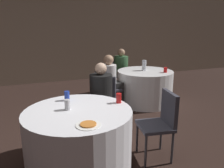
% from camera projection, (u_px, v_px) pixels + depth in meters
% --- Properties ---
extents(ground_plane, '(16.00, 16.00, 0.00)m').
position_uv_depth(ground_plane, '(87.00, 159.00, 2.80)').
color(ground_plane, black).
extents(wall_back, '(16.00, 0.06, 2.80)m').
position_uv_depth(wall_back, '(48.00, 36.00, 6.41)').
color(wall_back, gray).
rests_on(wall_back, ground_plane).
extents(table_near, '(1.25, 1.25, 0.72)m').
position_uv_depth(table_near, '(79.00, 139.00, 2.58)').
color(table_near, silver).
rests_on(table_near, ground_plane).
extents(table_far, '(1.20, 1.20, 0.72)m').
position_uv_depth(table_far, '(145.00, 87.00, 4.82)').
color(table_far, white).
rests_on(table_far, ground_plane).
extents(chair_near_northeast, '(0.56, 0.56, 0.88)m').
position_uv_depth(chair_near_northeast, '(103.00, 98.00, 3.50)').
color(chair_near_northeast, '#383842').
rests_on(chair_near_northeast, ground_plane).
extents(chair_near_east, '(0.46, 0.46, 0.88)m').
position_uv_depth(chair_near_east, '(162.00, 119.00, 2.73)').
color(chair_near_east, '#383842').
rests_on(chair_near_east, ground_plane).
extents(chair_far_north, '(0.47, 0.47, 0.88)m').
position_uv_depth(chair_far_north, '(119.00, 72.00, 5.61)').
color(chair_far_north, '#383842').
rests_on(chair_far_north, ground_plane).
extents(chair_far_west, '(0.47, 0.47, 0.88)m').
position_uv_depth(chair_far_west, '(105.00, 86.00, 4.27)').
color(chair_far_west, '#383842').
rests_on(chair_far_west, ground_plane).
extents(person_white_shirt, '(0.49, 0.34, 1.13)m').
position_uv_depth(person_white_shirt, '(112.00, 83.00, 4.35)').
color(person_white_shirt, '#282828').
rests_on(person_white_shirt, ground_plane).
extents(person_green_jacket, '(0.39, 0.51, 1.13)m').
position_uv_depth(person_green_jacket, '(123.00, 71.00, 5.47)').
color(person_green_jacket, '#4C4238').
rests_on(person_green_jacket, ground_plane).
extents(person_black_shirt, '(0.46, 0.49, 1.12)m').
position_uv_depth(person_black_shirt, '(100.00, 99.00, 3.34)').
color(person_black_shirt, '#4C4238').
rests_on(person_black_shirt, ground_plane).
extents(pizza_plate_near, '(0.25, 0.25, 0.02)m').
position_uv_depth(pizza_plate_near, '(88.00, 125.00, 2.11)').
color(pizza_plate_near, white).
rests_on(pizza_plate_near, table_near).
extents(soda_can_blue, '(0.07, 0.07, 0.12)m').
position_uv_depth(soda_can_blue, '(67.00, 96.00, 2.82)').
color(soda_can_blue, '#1E38A5').
rests_on(soda_can_blue, table_near).
extents(soda_can_silver, '(0.07, 0.07, 0.12)m').
position_uv_depth(soda_can_silver, '(67.00, 105.00, 2.49)').
color(soda_can_silver, silver).
rests_on(soda_can_silver, table_near).
extents(soda_can_red, '(0.07, 0.07, 0.12)m').
position_uv_depth(soda_can_red, '(119.00, 98.00, 2.72)').
color(soda_can_red, red).
rests_on(soda_can_red, table_near).
extents(bottle_far, '(0.09, 0.09, 0.23)m').
position_uv_depth(bottle_far, '(144.00, 65.00, 4.75)').
color(bottle_far, silver).
rests_on(bottle_far, table_far).
extents(cup_far, '(0.07, 0.07, 0.11)m').
position_uv_depth(cup_far, '(165.00, 70.00, 4.55)').
color(cup_far, red).
rests_on(cup_far, table_far).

